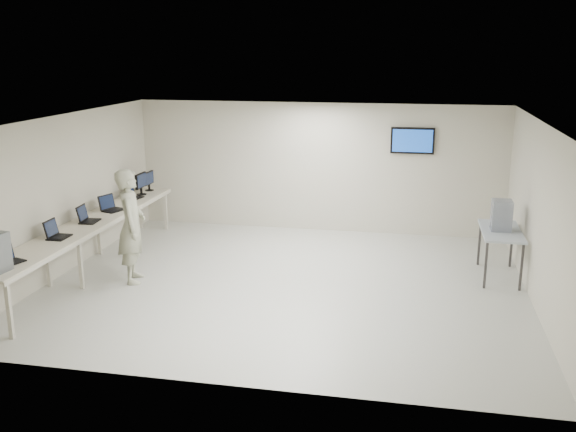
# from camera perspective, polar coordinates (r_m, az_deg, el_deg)

# --- Properties ---
(room) EXTENTS (8.01, 7.01, 2.81)m
(room) POSITION_cam_1_polar(r_m,az_deg,el_deg) (10.68, 0.02, 1.16)
(room) COLOR #ACADA0
(room) RESTS_ON ground
(workbench) EXTENTS (0.76, 6.00, 0.90)m
(workbench) POSITION_cam_1_polar(r_m,az_deg,el_deg) (12.00, -17.25, -0.88)
(workbench) COLOR #BFB99D
(workbench) RESTS_ON ground
(laptop_0) EXTENTS (0.36, 0.39, 0.26)m
(laptop_0) POSITION_cam_1_polar(r_m,az_deg,el_deg) (10.12, -23.58, -3.47)
(laptop_0) COLOR black
(laptop_0) RESTS_ON workbench
(laptop_1) EXTENTS (0.32, 0.39, 0.30)m
(laptop_1) POSITION_cam_1_polar(r_m,az_deg,el_deg) (11.16, -19.95, -1.45)
(laptop_1) COLOR black
(laptop_1) RESTS_ON workbench
(laptop_2) EXTENTS (0.34, 0.40, 0.30)m
(laptop_2) POSITION_cam_1_polar(r_m,az_deg,el_deg) (12.01, -17.47, -0.14)
(laptop_2) COLOR black
(laptop_2) RESTS_ON workbench
(laptop_3) EXTENTS (0.44, 0.47, 0.31)m
(laptop_3) POSITION_cam_1_polar(r_m,az_deg,el_deg) (12.71, -15.48, 0.81)
(laptop_3) COLOR black
(laptop_3) RESTS_ON workbench
(laptop_4) EXTENTS (0.32, 0.36, 0.26)m
(laptop_4) POSITION_cam_1_polar(r_m,az_deg,el_deg) (13.67, -13.63, 1.82)
(laptop_4) COLOR black
(laptop_4) RESTS_ON workbench
(monitor_near) EXTENTS (0.21, 0.47, 0.46)m
(monitor_near) POSITION_cam_1_polar(r_m,az_deg,el_deg) (13.93, -12.95, 2.98)
(monitor_near) COLOR black
(monitor_near) RESTS_ON workbench
(monitor_far) EXTENTS (0.19, 0.42, 0.42)m
(monitor_far) POSITION_cam_1_polar(r_m,az_deg,el_deg) (14.30, -12.27, 3.22)
(monitor_far) COLOR black
(monitor_far) RESTS_ON workbench
(soldier) EXTENTS (0.67, 0.83, 1.97)m
(soldier) POSITION_cam_1_polar(r_m,az_deg,el_deg) (11.21, -13.73, -0.86)
(soldier) COLOR gray
(soldier) RESTS_ON ground
(side_table) EXTENTS (0.67, 1.43, 0.86)m
(side_table) POSITION_cam_1_polar(r_m,az_deg,el_deg) (11.73, 18.41, -1.53)
(side_table) COLOR #97A0A8
(side_table) RESTS_ON ground
(storage_bins) EXTENTS (0.33, 0.37, 0.52)m
(storage_bins) POSITION_cam_1_polar(r_m,az_deg,el_deg) (11.64, 18.44, 0.06)
(storage_bins) COLOR gray
(storage_bins) RESTS_ON side_table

